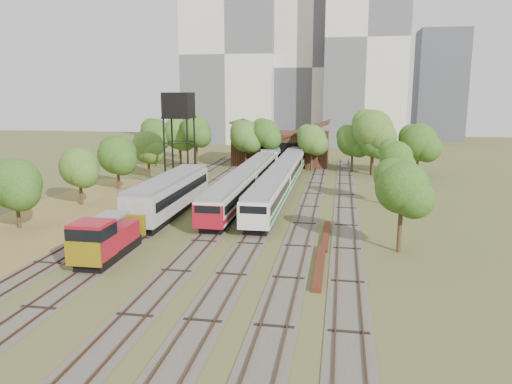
% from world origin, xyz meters
% --- Properties ---
extents(ground, '(240.00, 240.00, 0.00)m').
position_xyz_m(ground, '(0.00, 0.00, 0.00)').
color(ground, '#475123').
rests_on(ground, ground).
extents(dry_grass_patch, '(14.00, 60.00, 0.04)m').
position_xyz_m(dry_grass_patch, '(-18.00, 8.00, 0.02)').
color(dry_grass_patch, brown).
rests_on(dry_grass_patch, ground).
extents(tracks, '(24.60, 80.00, 0.19)m').
position_xyz_m(tracks, '(-0.67, 25.00, 0.04)').
color(tracks, '#4C473D').
rests_on(tracks, ground).
extents(railcar_red_set, '(2.77, 34.58, 3.42)m').
position_xyz_m(railcar_red_set, '(-2.00, 28.97, 1.81)').
color(railcar_red_set, black).
rests_on(railcar_red_set, ground).
extents(railcar_green_set, '(2.85, 52.08, 3.52)m').
position_xyz_m(railcar_green_set, '(2.00, 37.94, 1.86)').
color(railcar_green_set, black).
rests_on(railcar_green_set, ground).
extents(railcar_rear, '(2.84, 16.08, 3.51)m').
position_xyz_m(railcar_rear, '(-2.00, 56.22, 1.86)').
color(railcar_rear, black).
rests_on(railcar_rear, ground).
extents(shunter_locomotive, '(2.67, 8.10, 3.50)m').
position_xyz_m(shunter_locomotive, '(-8.00, 4.39, 1.67)').
color(shunter_locomotive, black).
rests_on(shunter_locomotive, ground).
extents(old_grey_coach, '(3.21, 18.00, 3.98)m').
position_xyz_m(old_grey_coach, '(-8.00, 19.26, 2.17)').
color(old_grey_coach, black).
rests_on(old_grey_coach, ground).
extents(water_tower, '(3.60, 3.60, 12.42)m').
position_xyz_m(water_tower, '(-11.52, 33.30, 10.48)').
color(water_tower, black).
rests_on(water_tower, ground).
extents(rail_pile_near, '(0.63, 9.40, 0.31)m').
position_xyz_m(rail_pile_near, '(8.00, 5.68, 0.16)').
color(rail_pile_near, '#502317').
rests_on(rail_pile_near, ground).
extents(rail_pile_far, '(0.55, 8.87, 0.29)m').
position_xyz_m(rail_pile_far, '(8.20, 13.56, 0.14)').
color(rail_pile_far, '#502317').
rests_on(rail_pile_far, ground).
extents(maintenance_shed, '(16.45, 11.55, 7.58)m').
position_xyz_m(maintenance_shed, '(-1.00, 57.98, 2.91)').
color(maintenance_shed, '#391914').
rests_on(maintenance_shed, ground).
extents(tree_band_left, '(7.90, 74.74, 8.29)m').
position_xyz_m(tree_band_left, '(-19.87, 28.69, 4.84)').
color(tree_band_left, '#382616').
rests_on(tree_band_left, ground).
extents(tree_band_far, '(43.45, 8.63, 9.88)m').
position_xyz_m(tree_band_far, '(3.08, 49.61, 5.72)').
color(tree_band_far, '#382616').
rests_on(tree_band_far, ground).
extents(tree_band_right, '(5.11, 41.67, 7.33)m').
position_xyz_m(tree_band_right, '(14.32, 28.86, 5.13)').
color(tree_band_right, '#382616').
rests_on(tree_band_right, ground).
extents(tower_left, '(22.00, 16.00, 42.00)m').
position_xyz_m(tower_left, '(-18.00, 95.00, 21.00)').
color(tower_left, beige).
rests_on(tower_left, ground).
extents(tower_centre, '(20.00, 18.00, 36.00)m').
position_xyz_m(tower_centre, '(2.00, 100.00, 18.00)').
color(tower_centre, beige).
rests_on(tower_centre, ground).
extents(tower_right, '(18.00, 16.00, 48.00)m').
position_xyz_m(tower_right, '(14.00, 92.00, 24.00)').
color(tower_right, beige).
rests_on(tower_right, ground).
extents(tower_far_right, '(12.00, 12.00, 28.00)m').
position_xyz_m(tower_far_right, '(34.00, 110.00, 14.00)').
color(tower_far_right, '#44464D').
rests_on(tower_far_right, ground).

